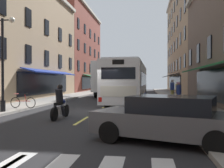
# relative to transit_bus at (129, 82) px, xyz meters

# --- Properties ---
(ground_plane) EXTENTS (34.80, 80.00, 0.10)m
(ground_plane) POSITION_rel_transit_bus_xyz_m (-1.45, -6.24, -1.78)
(ground_plane) COLOR #28282B
(lane_centre_dashes) EXTENTS (0.14, 73.90, 0.01)m
(lane_centre_dashes) POSITION_rel_transit_bus_xyz_m (-1.45, -6.49, -1.73)
(lane_centre_dashes) COLOR #DBCC4C
(lane_centre_dashes) RESTS_ON ground
(sidewalk_left) EXTENTS (3.00, 80.00, 0.14)m
(sidewalk_left) POSITION_rel_transit_bus_xyz_m (-7.35, -6.24, -1.66)
(sidewalk_left) COLOR gray
(sidewalk_left) RESTS_ON ground
(sidewalk_right) EXTENTS (3.00, 80.00, 0.14)m
(sidewalk_right) POSITION_rel_transit_bus_xyz_m (4.45, -6.24, -1.66)
(sidewalk_right) COLOR gray
(sidewalk_right) RESTS_ON ground
(transit_bus) EXTENTS (2.93, 12.38, 3.31)m
(transit_bus) POSITION_rel_transit_bus_xyz_m (0.00, 0.00, 0.00)
(transit_bus) COLOR white
(transit_bus) RESTS_ON ground
(box_truck) EXTENTS (2.59, 8.21, 3.87)m
(box_truck) POSITION_rel_transit_bus_xyz_m (-2.80, 7.26, 0.27)
(box_truck) COLOR #B21E19
(box_truck) RESTS_ON ground
(sedan_near) EXTENTS (4.64, 3.15, 1.36)m
(sedan_near) POSITION_rel_transit_bus_xyz_m (2.11, -13.25, -1.04)
(sedan_near) COLOR #515154
(sedan_near) RESTS_ON ground
(sedan_mid) EXTENTS (2.11, 4.43, 1.34)m
(sedan_mid) POSITION_rel_transit_bus_xyz_m (-2.76, 15.71, -1.04)
(sedan_mid) COLOR #144723
(sedan_mid) RESTS_ON ground
(motorcycle_rider) EXTENTS (0.62, 2.07, 1.66)m
(motorcycle_rider) POSITION_rel_transit_bus_xyz_m (-2.62, -9.36, -1.03)
(motorcycle_rider) COLOR black
(motorcycle_rider) RESTS_ON ground
(bicycle_near) EXTENTS (1.71, 0.48, 0.91)m
(bicycle_near) POSITION_rel_transit_bus_xyz_m (-6.12, -6.34, -1.23)
(bicycle_near) COLOR black
(bicycle_near) RESTS_ON sidewalk_left
(pedestrian_near) EXTENTS (0.51, 0.49, 1.59)m
(pedestrian_near) POSITION_rel_transit_bus_xyz_m (4.83, 7.00, -0.76)
(pedestrian_near) COLOR #B29947
(pedestrian_near) RESTS_ON sidewalk_right
(pedestrian_mid) EXTENTS (0.36, 0.36, 1.81)m
(pedestrian_mid) POSITION_rel_transit_bus_xyz_m (3.78, 1.99, -0.66)
(pedestrian_mid) COLOR #B29947
(pedestrian_mid) RESTS_ON sidewalk_right
(pedestrian_far) EXTENTS (0.36, 0.36, 1.61)m
(pedestrian_far) POSITION_rel_transit_bus_xyz_m (3.75, -2.75, -0.77)
(pedestrian_far) COLOR navy
(pedestrian_far) RESTS_ON sidewalk_right
(street_lamp_twin) EXTENTS (1.42, 0.32, 5.17)m
(street_lamp_twin) POSITION_rel_transit_bus_xyz_m (-6.35, -8.13, 1.27)
(street_lamp_twin) COLOR black
(street_lamp_twin) RESTS_ON sidewalk_left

